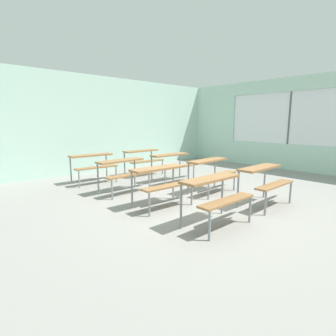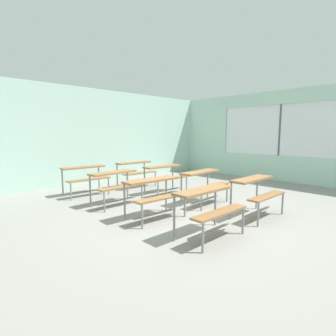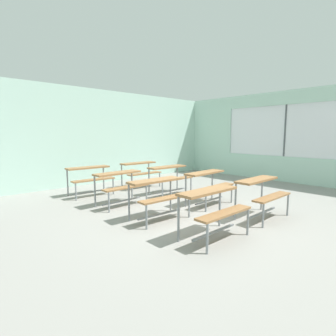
% 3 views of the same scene
% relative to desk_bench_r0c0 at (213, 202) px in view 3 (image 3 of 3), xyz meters
% --- Properties ---
extents(ground, '(10.00, 9.00, 0.05)m').
position_rel_desk_bench_r0c0_xyz_m(ground, '(0.65, 0.91, -0.59)').
color(ground, gray).
extents(wall_back, '(10.00, 0.12, 3.00)m').
position_rel_desk_bench_r0c0_xyz_m(wall_back, '(0.65, 5.41, 0.94)').
color(wall_back, silver).
rests_on(wall_back, ground).
extents(wall_right, '(0.12, 9.00, 3.00)m').
position_rel_desk_bench_r0c0_xyz_m(wall_right, '(5.65, 0.78, 0.88)').
color(wall_right, silver).
rests_on(wall_right, ground).
extents(desk_bench_r0c0, '(1.11, 0.60, 0.74)m').
position_rel_desk_bench_r0c0_xyz_m(desk_bench_r0c0, '(0.00, 0.00, 0.00)').
color(desk_bench_r0c0, olive).
rests_on(desk_bench_r0c0, ground).
extents(desk_bench_r0c1, '(1.10, 0.60, 0.74)m').
position_rel_desk_bench_r0c0_xyz_m(desk_bench_r0c1, '(1.47, -0.01, 0.00)').
color(desk_bench_r0c1, olive).
rests_on(desk_bench_r0c1, ground).
extents(desk_bench_r1c0, '(1.13, 0.64, 0.74)m').
position_rel_desk_bench_r0c0_xyz_m(desk_bench_r1c0, '(-0.02, 1.25, 0.00)').
color(desk_bench_r1c0, olive).
rests_on(desk_bench_r1c0, ground).
extents(desk_bench_r1c1, '(1.13, 0.64, 0.74)m').
position_rel_desk_bench_r0c0_xyz_m(desk_bench_r1c1, '(1.47, 1.27, 0.00)').
color(desk_bench_r1c1, olive).
rests_on(desk_bench_r1c1, ground).
extents(desk_bench_r2c0, '(1.12, 0.63, 0.74)m').
position_rel_desk_bench_r0c0_xyz_m(desk_bench_r2c0, '(-0.02, 2.57, 0.00)').
color(desk_bench_r2c0, olive).
rests_on(desk_bench_r2c0, ground).
extents(desk_bench_r2c1, '(1.12, 0.63, 0.74)m').
position_rel_desk_bench_r0c0_xyz_m(desk_bench_r2c1, '(1.53, 2.61, 0.00)').
color(desk_bench_r2c1, olive).
rests_on(desk_bench_r2c1, ground).
extents(desk_bench_r3c0, '(1.13, 0.64, 0.74)m').
position_rel_desk_bench_r0c0_xyz_m(desk_bench_r3c0, '(-0.08, 3.92, 0.00)').
color(desk_bench_r3c0, olive).
rests_on(desk_bench_r3c0, ground).
extents(desk_bench_r3c1, '(1.11, 0.62, 0.74)m').
position_rel_desk_bench_r0c0_xyz_m(desk_bench_r3c1, '(1.52, 3.89, 0.00)').
color(desk_bench_r3c1, olive).
rests_on(desk_bench_r3c1, ground).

